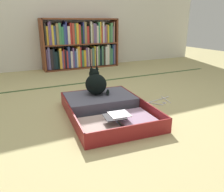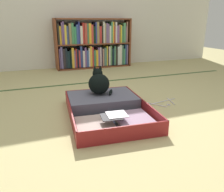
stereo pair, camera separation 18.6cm
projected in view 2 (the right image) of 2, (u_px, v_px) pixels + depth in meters
The scene contains 6 objects.
ground_plane at pixel (114, 112), 2.15m from camera, with size 10.00×10.00×0.00m, color tan.
tatami_border at pixel (85, 83), 3.18m from camera, with size 4.80×0.05×0.00m.
bookshelf at pixel (93, 45), 4.15m from camera, with size 1.41×0.29×0.89m.
open_suitcase at pixel (106, 107), 2.15m from camera, with size 0.79×1.04×0.13m.
black_cat at pixel (99, 83), 2.28m from camera, with size 0.28×0.25×0.28m.
clothes_hanger at pixel (163, 103), 2.40m from camera, with size 0.40×0.24×0.01m.
Camera 2 is at (-0.73, -1.86, 0.83)m, focal length 35.80 mm.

